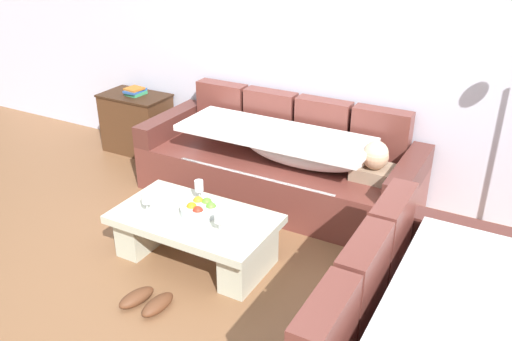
# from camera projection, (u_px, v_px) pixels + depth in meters

# --- Properties ---
(ground_plane) EXTENTS (14.00, 14.00, 0.00)m
(ground_plane) POSITION_uv_depth(u_px,v_px,m) (174.00, 296.00, 3.70)
(ground_plane) COLOR brown
(back_wall) EXTENTS (9.00, 0.10, 2.70)m
(back_wall) POSITION_uv_depth(u_px,v_px,m) (309.00, 40.00, 4.81)
(back_wall) COLOR silver
(back_wall) RESTS_ON ground_plane
(couch_along_wall) EXTENTS (2.51, 0.92, 0.88)m
(couch_along_wall) POSITION_uv_depth(u_px,v_px,m) (283.00, 166.00, 4.83)
(couch_along_wall) COLOR brown
(couch_along_wall) RESTS_ON ground_plane
(coffee_table) EXTENTS (1.20, 0.68, 0.38)m
(coffee_table) POSITION_uv_depth(u_px,v_px,m) (195.00, 232.00, 4.00)
(coffee_table) COLOR beige
(coffee_table) RESTS_ON ground_plane
(fruit_bowl) EXTENTS (0.28, 0.28, 0.10)m
(fruit_bowl) POSITION_uv_depth(u_px,v_px,m) (200.00, 208.00, 3.95)
(fruit_bowl) COLOR silver
(fruit_bowl) RESTS_ON coffee_table
(wine_glass_near_left) EXTENTS (0.07, 0.07, 0.17)m
(wine_glass_near_left) POSITION_uv_depth(u_px,v_px,m) (146.00, 199.00, 3.93)
(wine_glass_near_left) COLOR silver
(wine_glass_near_left) RESTS_ON coffee_table
(wine_glass_near_right) EXTENTS (0.07, 0.07, 0.17)m
(wine_glass_near_right) POSITION_uv_depth(u_px,v_px,m) (219.00, 218.00, 3.69)
(wine_glass_near_right) COLOR silver
(wine_glass_near_right) RESTS_ON coffee_table
(wine_glass_far_back) EXTENTS (0.07, 0.07, 0.17)m
(wine_glass_far_back) POSITION_uv_depth(u_px,v_px,m) (199.00, 187.00, 4.10)
(wine_glass_far_back) COLOR silver
(wine_glass_far_back) RESTS_ON coffee_table
(side_cabinet) EXTENTS (0.72, 0.44, 0.64)m
(side_cabinet) POSITION_uv_depth(u_px,v_px,m) (137.00, 123.00, 5.82)
(side_cabinet) COLOR #4C2E1A
(side_cabinet) RESTS_ON ground_plane
(book_stack_on_cabinet) EXTENTS (0.18, 0.22, 0.08)m
(book_stack_on_cabinet) POSITION_uv_depth(u_px,v_px,m) (135.00, 91.00, 5.66)
(book_stack_on_cabinet) COLOR #338C59
(book_stack_on_cabinet) RESTS_ON side_cabinet
(pair_of_shoes) EXTENTS (0.34, 0.30, 0.09)m
(pair_of_shoes) POSITION_uv_depth(u_px,v_px,m) (147.00, 301.00, 3.59)
(pair_of_shoes) COLOR #59331E
(pair_of_shoes) RESTS_ON ground_plane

